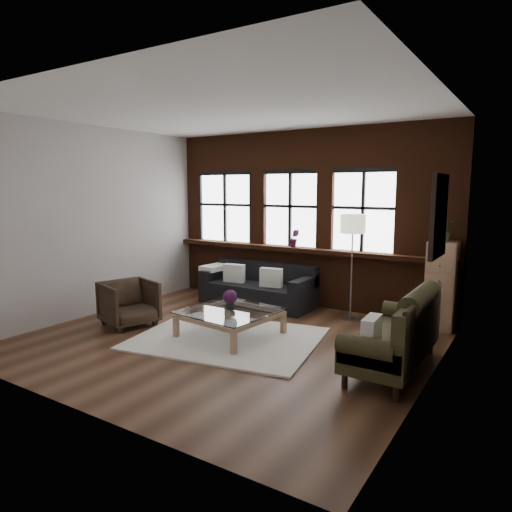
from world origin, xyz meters
The scene contains 26 objects.
floor centered at (0.00, 0.00, 0.00)m, with size 5.50×5.50×0.00m, color #412618.
ceiling centered at (0.00, 0.00, 3.20)m, with size 5.50×5.50×0.00m, color white.
wall_back centered at (0.00, 2.50, 1.60)m, with size 5.50×5.50×0.00m, color #B3ACA7.
wall_front centered at (0.00, -2.50, 1.60)m, with size 5.50×5.50×0.00m, color #B3ACA7.
wall_left centered at (-2.75, 0.00, 1.60)m, with size 5.00×5.00×0.00m, color #B3ACA7.
wall_right centered at (2.75, 0.00, 1.60)m, with size 5.00×5.00×0.00m, color #B3ACA7.
brick_backwall centered at (0.00, 2.44, 1.60)m, with size 5.50×0.12×3.20m, color #442010, non-canonical shape.
sill_ledge centered at (0.00, 2.35, 1.04)m, with size 5.50×0.30×0.08m, color #442010.
window_left centered at (-1.80, 2.45, 1.75)m, with size 1.38×0.10×1.50m, color black, non-canonical shape.
window_mid centered at (-0.30, 2.45, 1.75)m, with size 1.38×0.10×1.50m, color black, non-canonical shape.
window_right centered at (1.10, 2.45, 1.75)m, with size 1.38×0.10×1.50m, color black, non-canonical shape.
wall_poster centered at (2.72, 0.30, 1.85)m, with size 0.05×0.74×0.94m, color black, non-canonical shape.
shag_rug centered at (-0.01, 0.01, 0.01)m, with size 2.55×2.00×0.03m, color silver.
dark_sofa centered at (-0.69, 1.90, 0.38)m, with size 2.12×0.86×0.77m, color black, non-canonical shape.
pillow_a centered at (-1.14, 1.80, 0.57)m, with size 0.40×0.14×0.34m, color white.
pillow_b centered at (-0.34, 1.80, 0.57)m, with size 0.40×0.14×0.34m, color white.
vintage_settee centered at (2.30, 0.17, 0.50)m, with size 0.83×1.86×0.99m, color #2D2A15, non-canonical shape.
pillow_settee centered at (2.22, -0.39, 0.60)m, with size 0.14×0.38×0.34m, color white.
armchair centered at (-1.74, -0.26, 0.36)m, with size 0.76×0.78×0.71m, color black.
coffee_table centered at (-0.05, 0.13, 0.20)m, with size 1.23×1.23×0.41m, color #A37A58, non-canonical shape.
vase centered at (-0.05, 0.13, 0.48)m, with size 0.15×0.15×0.16m, color #B2B2B2.
flowers centered at (-0.05, 0.13, 0.60)m, with size 0.21×0.21×0.21m, color #471843.
drawer_chest centered at (2.47, 2.15, 0.68)m, with size 0.42×0.42×1.36m, color #A37A58.
potted_plant_top centered at (2.47, 2.15, 1.53)m, with size 0.30×0.26×0.33m, color #2D5923.
floor_lamp centered at (1.13, 1.88, 0.95)m, with size 0.40×0.40×1.90m, color #A5A5A8, non-canonical shape.
sill_plant centered at (-0.15, 2.32, 1.25)m, with size 0.18×0.15×0.33m, color #471843.
Camera 1 is at (3.72, -5.12, 2.16)m, focal length 32.00 mm.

